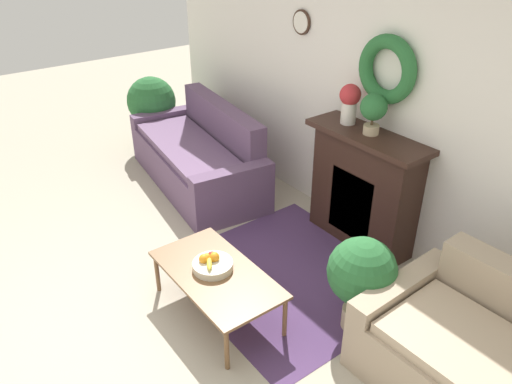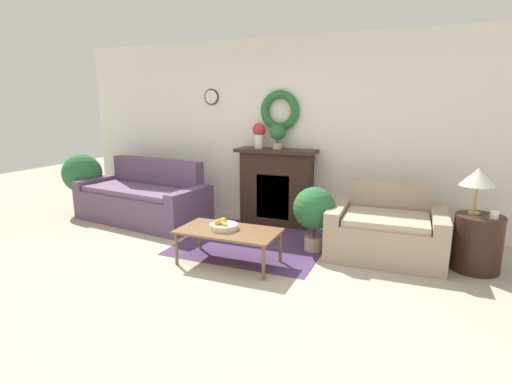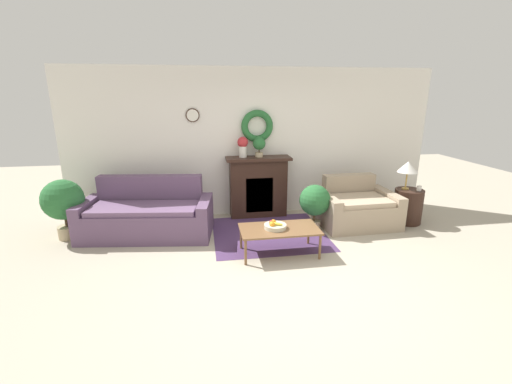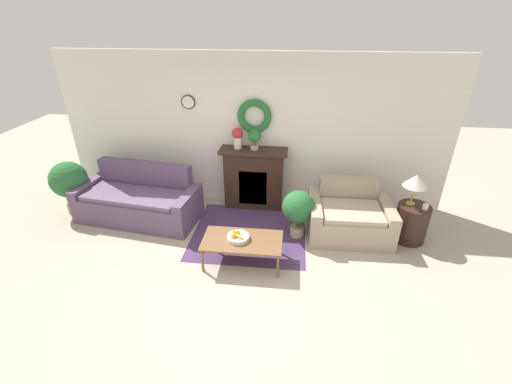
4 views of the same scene
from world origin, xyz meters
TOP-DOWN VIEW (x-y plane):
  - ground_plane at (0.00, 0.00)m, footprint 16.00×16.00m
  - floor_rug at (0.06, 1.44)m, footprint 1.82×1.70m
  - wall_back at (-0.00, 2.55)m, footprint 6.80×0.19m
  - fireplace at (0.03, 2.35)m, footprint 1.18×0.41m
  - couch_left at (-1.90, 1.72)m, footprint 2.16×1.16m
  - loveseat_right at (1.66, 1.64)m, footprint 1.32×1.01m
  - coffee_table at (0.06, 0.69)m, footprint 1.12×0.60m
  - fruit_bowl at (-0.01, 0.70)m, footprint 0.32×0.32m
  - side_table_by_loveseat at (2.61, 1.55)m, footprint 0.49×0.49m
  - table_lamp at (2.55, 1.60)m, footprint 0.36×0.36m
  - mug at (2.72, 1.47)m, footprint 0.08×0.08m
  - vase_on_mantel_left at (-0.25, 2.36)m, footprint 0.19×0.19m
  - potted_plant_on_mantel at (0.04, 2.34)m, footprint 0.23×0.23m
  - potted_plant_floor_by_couch at (-3.16, 1.77)m, footprint 0.63×0.63m
  - potted_plant_floor_by_loveseat at (0.84, 1.46)m, footprint 0.52×0.52m

SIDE VIEW (x-z plane):
  - ground_plane at x=0.00m, z-range 0.00..0.00m
  - floor_rug at x=0.06m, z-range 0.00..0.01m
  - loveseat_right at x=1.66m, z-range -0.11..0.71m
  - side_table_by_loveseat at x=2.61m, z-range 0.00..0.61m
  - couch_left at x=-1.90m, z-range -0.14..0.79m
  - coffee_table at x=0.06m, z-range 0.16..0.56m
  - fruit_bowl at x=-0.01m, z-range 0.37..0.50m
  - potted_plant_floor_by_loveseat at x=0.84m, z-range 0.11..0.90m
  - fireplace at x=0.03m, z-range 0.01..1.13m
  - potted_plant_floor_by_couch at x=-3.16m, z-range 0.13..1.09m
  - mug at x=2.72m, z-range 0.61..0.70m
  - table_lamp at x=2.55m, z-range 0.76..1.25m
  - vase_on_mantel_left at x=-0.25m, z-range 1.16..1.52m
  - potted_plant_on_mantel at x=0.04m, z-range 1.17..1.53m
  - wall_back at x=0.00m, z-range 0.01..2.71m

